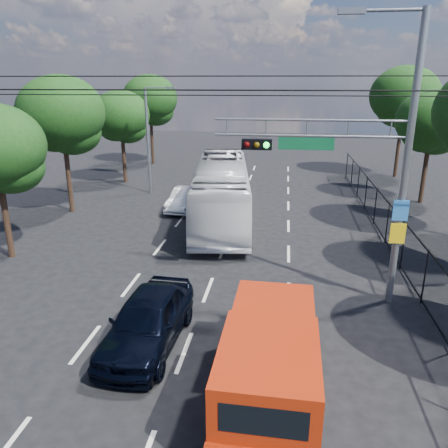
% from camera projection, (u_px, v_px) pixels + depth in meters
% --- Properties ---
extents(lane_markings, '(6.12, 38.00, 0.01)m').
position_uv_depth(lane_markings, '(228.00, 236.00, 21.99)').
color(lane_markings, beige).
rests_on(lane_markings, ground).
extents(signal_mast, '(6.43, 0.39, 9.50)m').
position_uv_depth(signal_mast, '(368.00, 153.00, 14.00)').
color(signal_mast, slate).
rests_on(signal_mast, ground).
extents(streetlight_left, '(2.09, 0.22, 7.08)m').
position_uv_depth(streetlight_left, '(150.00, 136.00, 29.10)').
color(streetlight_left, slate).
rests_on(streetlight_left, ground).
extents(utility_wires, '(22.00, 5.04, 0.74)m').
position_uv_depth(utility_wires, '(210.00, 87.00, 14.86)').
color(utility_wires, black).
rests_on(utility_wires, ground).
extents(fence_right, '(0.06, 34.03, 2.00)m').
position_uv_depth(fence_right, '(396.00, 236.00, 18.96)').
color(fence_right, black).
rests_on(fence_right, ground).
extents(tree_right_d, '(4.32, 4.32, 7.02)m').
position_uv_depth(tree_right_d, '(432.00, 125.00, 26.52)').
color(tree_right_d, black).
rests_on(tree_right_d, ground).
extents(tree_right_e, '(5.28, 5.28, 8.58)m').
position_uv_depth(tree_right_e, '(404.00, 101.00, 33.68)').
color(tree_right_e, black).
rests_on(tree_right_e, ground).
extents(tree_left_c, '(4.80, 4.80, 7.80)m').
position_uv_depth(tree_left_c, '(63.00, 119.00, 24.42)').
color(tree_left_c, black).
rests_on(tree_left_c, ground).
extents(tree_left_d, '(4.20, 4.20, 6.83)m').
position_uv_depth(tree_left_d, '(122.00, 119.00, 32.10)').
color(tree_left_d, black).
rests_on(tree_left_d, ground).
extents(tree_left_e, '(4.92, 4.92, 7.99)m').
position_uv_depth(tree_left_e, '(150.00, 103.00, 39.40)').
color(tree_left_e, black).
rests_on(tree_left_e, ground).
extents(red_pickup, '(2.30, 5.96, 2.20)m').
position_uv_depth(red_pickup, '(270.00, 358.00, 10.39)').
color(red_pickup, black).
rests_on(red_pickup, ground).
extents(navy_hatchback, '(2.11, 4.78, 1.60)m').
position_uv_depth(navy_hatchback, '(148.00, 320.00, 12.74)').
color(navy_hatchback, black).
rests_on(navy_hatchback, ground).
extents(white_bus, '(4.24, 12.16, 3.32)m').
position_uv_depth(white_bus, '(221.00, 191.00, 23.99)').
color(white_bus, silver).
rests_on(white_bus, ground).
extents(white_van, '(1.67, 4.05, 1.30)m').
position_uv_depth(white_van, '(185.00, 199.00, 26.32)').
color(white_van, silver).
rests_on(white_van, ground).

